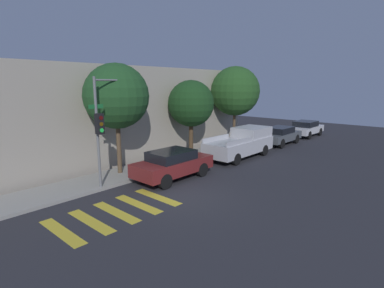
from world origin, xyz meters
The scene contains 12 objects.
ground_plane centered at (0.00, 0.00, 0.00)m, with size 60.00×60.00×0.00m, color #28282D.
sidewalk centered at (0.00, 4.39, 0.07)m, with size 26.00×2.38×0.14m, color gray.
building_row centered at (0.00, 8.98, 2.90)m, with size 26.00×6.00×5.81m, color #A89E8E.
crosswalk centered at (-2.98, 0.80, 0.00)m, with size 4.60×2.60×0.00m.
traffic_light_pole centered at (-1.66, 3.37, 3.36)m, with size 1.95×0.56×5.07m.
sedan_near_corner centered at (1.30, 2.10, 0.80)m, with size 4.25×1.85×1.48m.
pickup_truck centered at (7.67, 2.10, 0.96)m, with size 5.41×2.05×1.88m.
sedan_middle centered at (13.26, 2.10, 0.76)m, with size 4.27×1.74×1.42m.
sedan_far_end centered at (18.41, 2.10, 0.77)m, with size 4.25×1.87×1.42m.
tree_near_corner centered at (-0.12, 4.65, 4.14)m, with size 3.30×3.30×5.80m.
tree_midblock centered at (5.49, 4.65, 3.50)m, with size 2.99×2.99×5.02m.
tree_far_end centered at (10.48, 4.65, 4.22)m, with size 3.72×3.72×6.09m.
Camera 1 is at (-8.90, -8.41, 4.74)m, focal length 28.00 mm.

